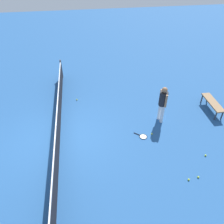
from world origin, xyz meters
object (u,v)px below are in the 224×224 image
at_px(tennis_ball_near_player, 152,134).
at_px(tennis_ball_by_net, 198,177).
at_px(tennis_ball_midcourt, 189,180).
at_px(courtside_bench, 213,103).
at_px(tennis_racket_near_player, 143,136).
at_px(tennis_ball_stray_left, 77,100).
at_px(tennis_ball_baseline, 206,155).
at_px(player_near_side, 163,102).

relative_size(tennis_ball_near_player, tennis_ball_by_net, 1.00).
height_order(tennis_ball_midcourt, courtside_bench, courtside_bench).
relative_size(tennis_racket_near_player, courtside_bench, 0.37).
relative_size(tennis_racket_near_player, tennis_ball_stray_left, 8.43).
xyz_separation_m(tennis_racket_near_player, tennis_ball_stray_left, (2.98, 2.58, 0.02)).
bearing_deg(tennis_ball_midcourt, tennis_ball_baseline, -49.34).
distance_m(tennis_racket_near_player, tennis_ball_by_net, 2.58).
bearing_deg(tennis_ball_midcourt, tennis_ball_near_player, 14.30).
height_order(player_near_side, courtside_bench, player_near_side).
bearing_deg(courtside_bench, tennis_racket_near_player, 109.09).
xyz_separation_m(tennis_ball_baseline, courtside_bench, (2.58, -1.54, 0.38)).
relative_size(tennis_ball_near_player, tennis_ball_stray_left, 1.00).
bearing_deg(tennis_racket_near_player, tennis_ball_near_player, -80.47).
distance_m(tennis_ball_near_player, tennis_ball_baseline, 2.16).
xyz_separation_m(tennis_ball_by_net, courtside_bench, (3.44, -2.23, 0.38)).
bearing_deg(tennis_ball_near_player, player_near_side, -36.06).
bearing_deg(tennis_racket_near_player, tennis_ball_baseline, -123.20).
distance_m(tennis_ball_near_player, tennis_ball_stray_left, 4.17).
relative_size(tennis_ball_midcourt, courtside_bench, 0.04).
bearing_deg(tennis_ball_near_player, tennis_ball_baseline, -130.62).
bearing_deg(courtside_bench, player_near_side, 97.66).
relative_size(player_near_side, tennis_ball_midcourt, 25.76).
bearing_deg(player_near_side, tennis_ball_baseline, -155.04).
height_order(player_near_side, tennis_racket_near_player, player_near_side).
bearing_deg(tennis_ball_baseline, courtside_bench, -30.82).
bearing_deg(player_near_side, courtside_bench, -82.34).
relative_size(tennis_racket_near_player, tennis_ball_midcourt, 8.43).
distance_m(tennis_racket_near_player, tennis_ball_near_player, 0.41).
distance_m(tennis_ball_by_net, tennis_ball_baseline, 1.10).
bearing_deg(tennis_ball_near_player, tennis_ball_stray_left, 45.69).
bearing_deg(tennis_ball_baseline, tennis_ball_by_net, 141.16).
bearing_deg(tennis_ball_baseline, tennis_racket_near_player, 56.80).
relative_size(player_near_side, tennis_ball_by_net, 25.76).
height_order(tennis_racket_near_player, tennis_ball_near_player, tennis_ball_near_player).
xyz_separation_m(tennis_ball_near_player, tennis_ball_by_net, (-2.26, -0.95, 0.00)).
relative_size(tennis_ball_baseline, courtside_bench, 0.04).
xyz_separation_m(tennis_racket_near_player, courtside_bench, (1.24, -3.58, 0.40)).
bearing_deg(tennis_ball_near_player, tennis_racket_near_player, 99.53).
bearing_deg(tennis_ball_by_net, tennis_ball_stray_left, 37.23).
bearing_deg(tennis_ball_stray_left, tennis_ball_by_net, -142.77).
bearing_deg(tennis_ball_near_player, tennis_ball_by_net, -157.25).
bearing_deg(tennis_ball_stray_left, player_near_side, -120.20).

